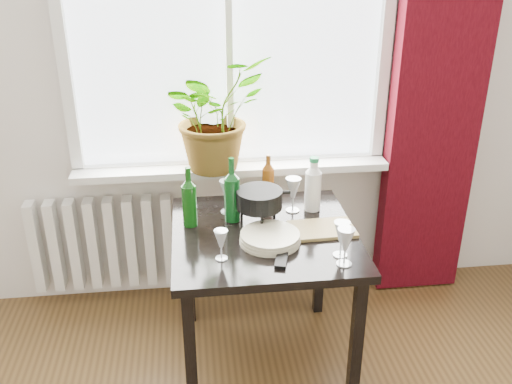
{
  "coord_description": "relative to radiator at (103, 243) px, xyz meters",
  "views": [
    {
      "loc": [
        -0.22,
        -0.75,
        2.02
      ],
      "look_at": [
        0.06,
        1.55,
        0.95
      ],
      "focal_mm": 40.0,
      "sensor_mm": 36.0,
      "label": 1
    }
  ],
  "objects": [
    {
      "name": "windowsill",
      "position": [
        0.75,
        -0.03,
        0.44
      ],
      "size": [
        1.72,
        0.2,
        0.04
      ],
      "color": "silver",
      "rests_on": "ground"
    },
    {
      "name": "plate_stack",
      "position": [
        0.86,
        -0.72,
        0.38
      ],
      "size": [
        0.28,
        0.28,
        0.05
      ],
      "primitive_type": "cylinder",
      "rotation": [
        0.0,
        0.0,
        0.03
      ],
      "color": "beige",
      "rests_on": "table"
    },
    {
      "name": "fondue_pot",
      "position": [
        0.84,
        -0.53,
        0.45
      ],
      "size": [
        0.28,
        0.25,
        0.17
      ],
      "primitive_type": null,
      "rotation": [
        0.0,
        0.0,
        0.14
      ],
      "color": "black",
      "rests_on": "table"
    },
    {
      "name": "tv_remote",
      "position": [
        0.89,
        -0.88,
        0.37
      ],
      "size": [
        0.09,
        0.17,
        0.02
      ],
      "primitive_type": "cube",
      "rotation": [
        0.0,
        0.0,
        -0.26
      ],
      "color": "black",
      "rests_on": "table"
    },
    {
      "name": "table",
      "position": [
        0.85,
        -0.63,
        0.27
      ],
      "size": [
        0.85,
        0.85,
        0.74
      ],
      "color": "black",
      "rests_on": "ground"
    },
    {
      "name": "wine_bottle_right",
      "position": [
        0.71,
        -0.49,
        0.52
      ],
      "size": [
        0.1,
        0.1,
        0.32
      ],
      "primitive_type": null,
      "rotation": [
        0.0,
        0.0,
        -0.41
      ],
      "color": "#0C4316",
      "rests_on": "table"
    },
    {
      "name": "potted_plant",
      "position": [
        0.66,
        -0.06,
        0.77
      ],
      "size": [
        0.72,
        0.7,
        0.6
      ],
      "primitive_type": "imported",
      "rotation": [
        0.0,
        0.0,
        0.63
      ],
      "color": "#357A20",
      "rests_on": "windowsill"
    },
    {
      "name": "window",
      "position": [
        0.75,
        0.04,
        1.22
      ],
      "size": [
        1.72,
        0.08,
        1.62
      ],
      "color": "white",
      "rests_on": "ground"
    },
    {
      "name": "wineglass_front_left",
      "position": [
        0.64,
        -0.84,
        0.43
      ],
      "size": [
        0.07,
        0.07,
        0.14
      ],
      "primitive_type": null,
      "rotation": [
        0.0,
        0.0,
        -0.3
      ],
      "color": "silver",
      "rests_on": "table"
    },
    {
      "name": "wineglass_back_left",
      "position": [
        0.7,
        -0.4,
        0.45
      ],
      "size": [
        0.09,
        0.09,
        0.18
      ],
      "primitive_type": null,
      "rotation": [
        0.0,
        0.0,
        0.17
      ],
      "color": "silver",
      "rests_on": "table"
    },
    {
      "name": "wineglass_far_right",
      "position": [
        1.15,
        -0.88,
        0.44
      ],
      "size": [
        0.09,
        0.09,
        0.17
      ],
      "primitive_type": null,
      "rotation": [
        0.0,
        0.0,
        -0.38
      ],
      "color": "silver",
      "rests_on": "table"
    },
    {
      "name": "wineglass_back_center",
      "position": [
        1.02,
        -0.43,
        0.45
      ],
      "size": [
        0.09,
        0.09,
        0.18
      ],
      "primitive_type": null,
      "rotation": [
        0.0,
        0.0,
        0.24
      ],
      "color": "#B7BEC5",
      "rests_on": "table"
    },
    {
      "name": "cleaning_bottle",
      "position": [
        1.12,
        -0.42,
        0.5
      ],
      "size": [
        0.09,
        0.09,
        0.28
      ],
      "primitive_type": null,
      "rotation": [
        0.0,
        0.0,
        0.2
      ],
      "color": "white",
      "rests_on": "table"
    },
    {
      "name": "curtain",
      "position": [
        1.87,
        -0.06,
        0.92
      ],
      "size": [
        0.5,
        0.12,
        2.56
      ],
      "color": "#33040B",
      "rests_on": "ground"
    },
    {
      "name": "wineglass_front_right",
      "position": [
        1.15,
        -0.95,
        0.45
      ],
      "size": [
        0.1,
        0.1,
        0.17
      ],
      "primitive_type": null,
      "rotation": [
        0.0,
        0.0,
        -0.38
      ],
      "color": "silver",
      "rests_on": "table"
    },
    {
      "name": "bottle_amber",
      "position": [
        0.92,
        -0.28,
        0.49
      ],
      "size": [
        0.07,
        0.07,
        0.25
      ],
      "primitive_type": null,
      "rotation": [
        0.0,
        0.0,
        -0.1
      ],
      "color": "brown",
      "rests_on": "table"
    },
    {
      "name": "cutting_board",
      "position": [
        1.12,
        -0.65,
        0.37
      ],
      "size": [
        0.31,
        0.2,
        0.02
      ],
      "primitive_type": "cube",
      "rotation": [
        0.0,
        0.0,
        0.04
      ],
      "color": "olive",
      "rests_on": "table"
    },
    {
      "name": "wine_bottle_left",
      "position": [
        0.51,
        -0.52,
        0.51
      ],
      "size": [
        0.09,
        0.09,
        0.3
      ],
      "primitive_type": null,
      "rotation": [
        0.0,
        0.0,
        -0.37
      ],
      "color": "#0C420D",
      "rests_on": "table"
    },
    {
      "name": "radiator",
      "position": [
        0.0,
        0.0,
        0.0
      ],
      "size": [
        0.8,
        0.1,
        0.55
      ],
      "color": "white",
      "rests_on": "ground"
    }
  ]
}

